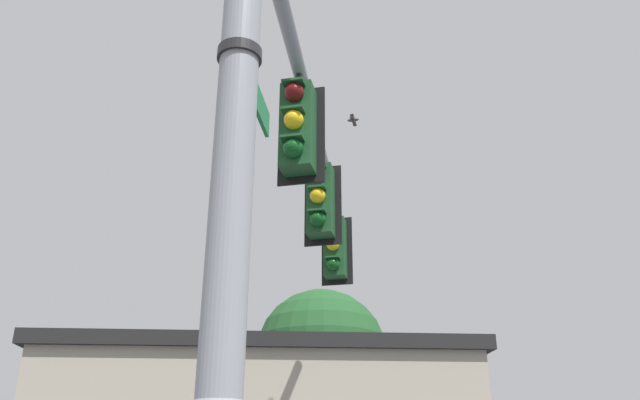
% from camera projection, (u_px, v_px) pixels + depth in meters
% --- Properties ---
extents(signal_pole, '(0.27, 0.27, 7.30)m').
position_uv_depth(signal_pole, '(230.00, 207.00, 3.91)').
color(signal_pole, gray).
rests_on(signal_pole, ground).
extents(mast_arm, '(0.92, 7.82, 0.16)m').
position_uv_depth(mast_arm, '(314.00, 127.00, 8.58)').
color(mast_arm, gray).
extents(traffic_light_nearest_pole, '(0.54, 0.49, 1.31)m').
position_uv_depth(traffic_light_nearest_pole, '(297.00, 127.00, 7.00)').
color(traffic_light_nearest_pole, black).
extents(traffic_light_mid_inner, '(0.54, 0.49, 1.31)m').
position_uv_depth(traffic_light_mid_inner, '(320.00, 200.00, 8.91)').
color(traffic_light_mid_inner, black).
extents(traffic_light_mid_outer, '(0.54, 0.49, 1.31)m').
position_uv_depth(traffic_light_mid_outer, '(335.00, 247.00, 10.81)').
color(traffic_light_mid_outer, black).
extents(street_name_sign, '(0.31, 1.13, 0.22)m').
position_uv_depth(street_name_sign, '(248.00, 75.00, 4.57)').
color(street_name_sign, '#147238').
extents(bird_flying, '(0.22, 0.36, 0.12)m').
position_uv_depth(bird_flying, '(353.00, 120.00, 11.55)').
color(bird_flying, '#4C4742').
extents(tree_by_storefront, '(3.19, 3.19, 6.27)m').
position_uv_depth(tree_by_storefront, '(321.00, 357.00, 15.22)').
color(tree_by_storefront, '#4C3823').
rests_on(tree_by_storefront, ground).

